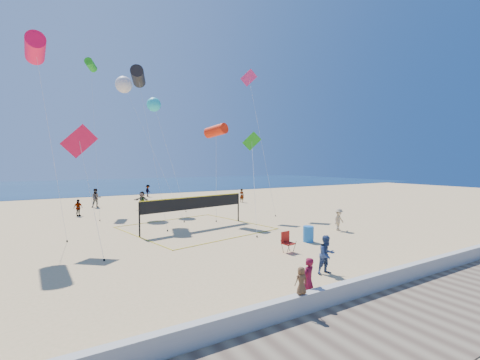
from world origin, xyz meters
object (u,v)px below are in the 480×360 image
woman (308,280)px  trash_barrel (308,234)px  volleyball_net (195,207)px  camp_chair (287,241)px

woman → trash_barrel: size_ratio=1.63×
trash_barrel → volleyball_net: volleyball_net is taller
camp_chair → trash_barrel: (2.43, 1.06, -0.14)m
camp_chair → volleyball_net: volleyball_net is taller
camp_chair → trash_barrel: size_ratio=1.27×
camp_chair → volleyball_net: 8.27m
camp_chair → trash_barrel: camp_chair is taller
woman → camp_chair: 5.97m
woman → volleyball_net: bearing=-112.2°
camp_chair → volleyball_net: size_ratio=0.12×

